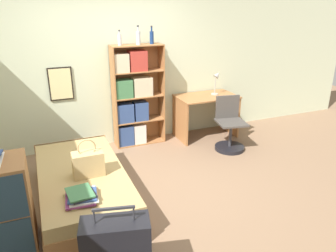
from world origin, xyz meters
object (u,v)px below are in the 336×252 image
Objects in this scene: handbag at (88,163)px; desk_chair at (229,133)px; bottle_brown at (138,37)px; bed at (83,186)px; bottle_green at (120,40)px; bottle_clear at (152,37)px; bookcase at (133,98)px; desk at (206,109)px; desk_lamp at (217,79)px; book_stack_on_bed at (81,196)px.

desk_chair is (2.42, 0.81, -0.30)m from handbag.
desk_chair is at bearing -31.56° from bottle_brown.
bottle_green is (0.92, 1.47, 1.55)m from bed.
bottle_clear is at bearing -1.36° from bottle_green.
bottle_brown is at bearing 49.87° from bed.
bookcase is at bearing 53.03° from bed.
desk is 2.48× the size of desk_lamp.
bookcase is 1.59× the size of desk.
bottle_green is 0.78× the size of bottle_brown.
desk_lamp is at bearing 5.27° from desk.
bottle_green is (0.85, 1.63, 1.18)m from handbag.
book_stack_on_bed is at bearing -141.93° from desk.
bed is 1.20× the size of bookcase.
bottle_clear reaches higher than desk_lamp.
bottle_green is at bearing 174.24° from bottle_brown.
bookcase is (1.19, 2.11, 0.34)m from book_stack_on_bed.
bottle_clear is 1.37m from desk_lamp.
bottle_clear is at bearing 53.93° from book_stack_on_bed.
book_stack_on_bed is at bearing -126.07° from bottle_clear.
bookcase is at bearing 178.22° from bottle_clear.
bookcase is at bearing 174.18° from desk_lamp.
desk_lamp is (2.59, 1.32, 0.83)m from bed.
desk_lamp is (2.68, 1.96, 0.57)m from book_stack_on_bed.
desk_chair is (1.56, -0.81, -1.48)m from bottle_green.
book_stack_on_bed is 0.35× the size of desk.
book_stack_on_bed is 1.61× the size of bottle_green.
desk is (1.46, -0.17, -1.24)m from bottle_green.
bottle_clear is at bearing -1.78° from bookcase.
bed is at bearing -130.13° from bottle_brown.
bookcase reaches higher than bed.
book_stack_on_bed is at bearing -119.46° from bookcase.
bottle_brown is 0.34× the size of desk_chair.
bed is at bearing -126.97° from bookcase.
desk is (1.28, -0.17, -0.29)m from bookcase.
bookcase reaches higher than book_stack_on_bed.
desk_chair is at bearing -30.35° from bookcase.
bed is 2.31× the size of desk_chair.
desk_chair reaches higher than bed.
bottle_brown reaches higher than desk_chair.
book_stack_on_bed is 1.32× the size of bottle_clear.
bookcase is 1.92× the size of desk_chair.
handbag is 2.74m from desk.
bed is 0.40m from handbag.
desk is at bearing 32.10° from handbag.
bottle_brown is at bearing -175.77° from bottle_clear.
bottle_green is 0.82× the size of bottle_clear.
bottle_clear is 0.27× the size of desk.
bookcase is 1.69m from desk_chair.
bed is at bearing 114.48° from handbag.
handbag is 0.27× the size of bookcase.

